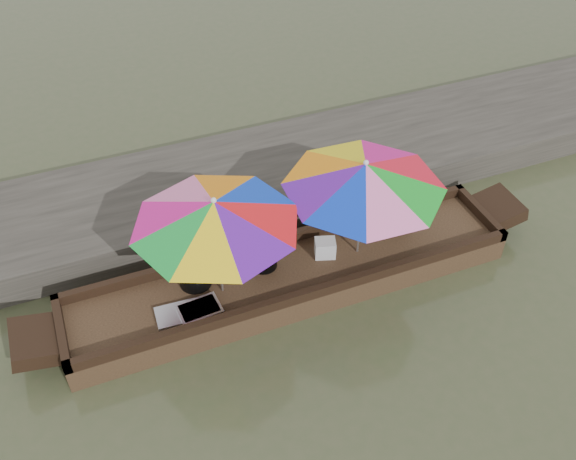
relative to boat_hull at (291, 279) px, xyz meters
name	(u,v)px	position (x,y,z in m)	size (l,w,h in m)	color
water	(291,288)	(0.00, 0.00, -0.17)	(80.00, 80.00, 0.00)	#3D452A
dock	(239,183)	(0.00, 2.20, 0.08)	(22.00, 2.20, 0.50)	#2D2B26
boat_hull	(291,279)	(0.00, 0.00, 0.00)	(6.13, 1.20, 0.35)	black
cooking_pot	(195,277)	(-1.25, 0.26, 0.29)	(0.43, 0.43, 0.22)	black
tray_crayfish	(199,310)	(-1.35, -0.26, 0.22)	(0.54, 0.37, 0.09)	silver
tray_scallop	(177,315)	(-1.63, -0.22, 0.21)	(0.54, 0.37, 0.06)	silver
charcoal_grill	(264,261)	(-0.31, 0.23, 0.26)	(0.37, 0.37, 0.17)	black
supply_bag	(325,248)	(0.55, 0.10, 0.30)	(0.28, 0.22, 0.26)	silver
vendor	(399,197)	(1.75, 0.27, 0.72)	(0.54, 0.35, 1.09)	#3B322B
umbrella_bow	(218,247)	(-0.97, 0.00, 0.95)	(2.08, 2.08, 1.55)	blue
umbrella_stern	(361,209)	(1.00, 0.00, 0.95)	(2.13, 2.13, 1.55)	#E51489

